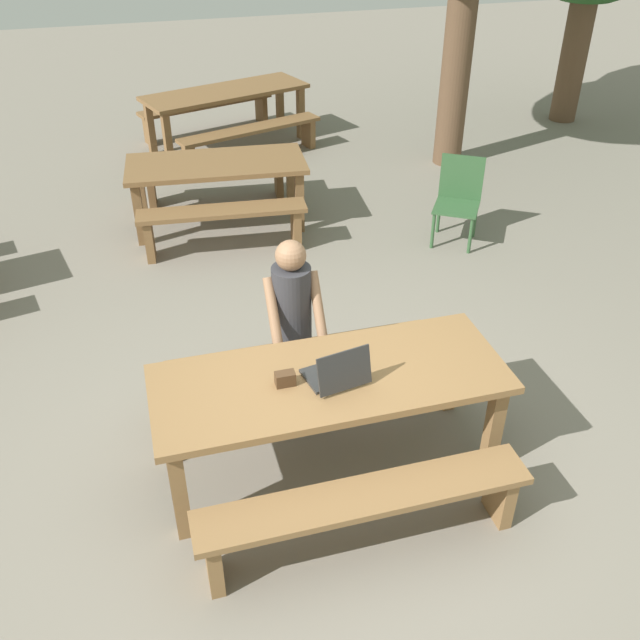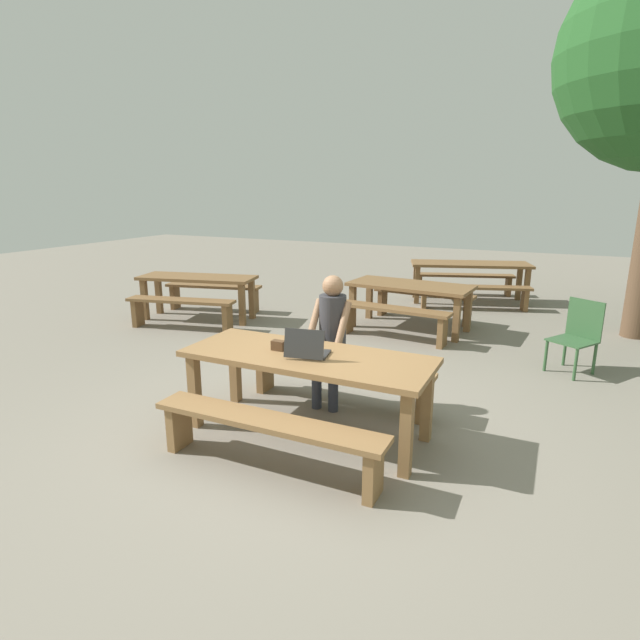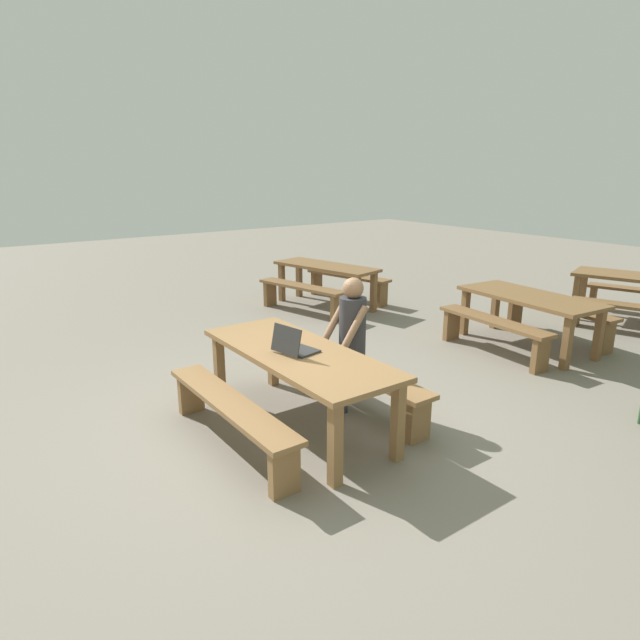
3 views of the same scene
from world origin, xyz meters
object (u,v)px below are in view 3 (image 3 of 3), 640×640
(laptop, at_px, (294,346))
(picnic_table_rear, at_px, (326,272))
(person_seated, at_px, (349,334))
(small_pouch, at_px, (280,338))
(picnic_table_distant, at_px, (529,303))
(picnic_table_front, at_px, (298,361))

(laptop, xyz_separation_m, picnic_table_rear, (-3.52, 2.95, -0.20))
(person_seated, bearing_deg, small_pouch, -107.83)
(laptop, distance_m, person_seated, 0.73)
(person_seated, bearing_deg, laptop, -82.42)
(small_pouch, relative_size, person_seated, 0.09)
(picnic_table_rear, bearing_deg, person_seated, -46.00)
(laptop, relative_size, picnic_table_rear, 0.20)
(laptop, bearing_deg, picnic_table_distant, -98.14)
(picnic_table_front, relative_size, picnic_table_distant, 1.14)
(person_seated, distance_m, picnic_table_distant, 3.14)
(small_pouch, bearing_deg, picnic_table_front, 1.36)
(small_pouch, height_order, picnic_table_rear, small_pouch)
(laptop, distance_m, picnic_table_rear, 4.60)
(picnic_table_front, xyz_separation_m, person_seated, (-0.07, 0.66, 0.11))
(person_seated, relative_size, picnic_table_distant, 0.69)
(small_pouch, xyz_separation_m, person_seated, (0.21, 0.67, -0.03))
(person_seated, bearing_deg, picnic_table_distant, 91.19)
(small_pouch, bearing_deg, picnic_table_distant, 87.74)
(person_seated, height_order, picnic_table_distant, person_seated)
(picnic_table_rear, bearing_deg, picnic_table_front, -52.53)
(small_pouch, relative_size, picnic_table_distant, 0.06)
(person_seated, distance_m, picnic_table_rear, 4.09)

